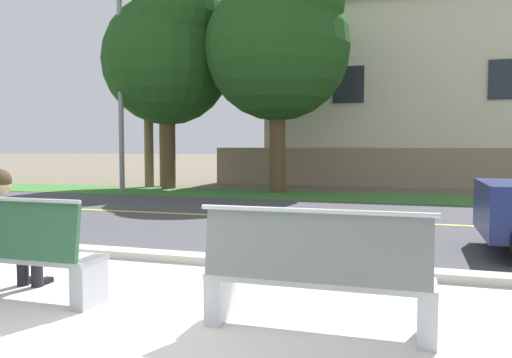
% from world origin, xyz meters
% --- Properties ---
extents(ground_plane, '(140.00, 140.00, 0.00)m').
position_xyz_m(ground_plane, '(0.00, 8.00, 0.00)').
color(ground_plane, '#665B4C').
extents(sidewalk_pavement, '(44.00, 3.60, 0.01)m').
position_xyz_m(sidewalk_pavement, '(0.00, 0.40, 0.01)').
color(sidewalk_pavement, beige).
rests_on(sidewalk_pavement, ground_plane).
extents(curb_edge, '(44.00, 0.30, 0.11)m').
position_xyz_m(curb_edge, '(0.00, 2.35, 0.06)').
color(curb_edge, '#ADA89E').
rests_on(curb_edge, ground_plane).
extents(street_asphalt, '(52.00, 8.00, 0.01)m').
position_xyz_m(street_asphalt, '(0.00, 6.50, 0.00)').
color(street_asphalt, '#424247').
rests_on(street_asphalt, ground_plane).
extents(road_centre_line, '(48.00, 0.14, 0.01)m').
position_xyz_m(road_centre_line, '(0.00, 6.50, 0.01)').
color(road_centre_line, '#E0CC4C').
rests_on(road_centre_line, ground_plane).
extents(far_verge_grass, '(48.00, 2.80, 0.02)m').
position_xyz_m(far_verge_grass, '(0.00, 11.22, 0.01)').
color(far_verge_grass, '#38702D').
rests_on(far_verge_grass, ground_plane).
extents(bench_left, '(1.79, 0.48, 1.01)m').
position_xyz_m(bench_left, '(-1.46, 0.39, 0.45)').
color(bench_left, '#9EA0A8').
rests_on(bench_left, ground_plane).
extents(bench_right, '(1.79, 0.48, 1.01)m').
position_xyz_m(bench_right, '(1.46, 0.39, 0.45)').
color(bench_right, silver).
rests_on(bench_right, ground_plane).
extents(seated_person_grey, '(0.52, 0.68, 1.25)m').
position_xyz_m(seated_person_grey, '(-1.63, 0.56, 0.68)').
color(seated_person_grey, black).
rests_on(seated_person_grey, ground_plane).
extents(streetlamp, '(0.24, 2.10, 7.55)m').
position_xyz_m(streetlamp, '(-6.73, 11.01, 4.29)').
color(streetlamp, gray).
rests_on(streetlamp, ground_plane).
extents(shade_tree_far_left, '(4.36, 4.36, 7.20)m').
position_xyz_m(shade_tree_far_left, '(-5.71, 12.25, 4.68)').
color(shade_tree_far_left, brown).
rests_on(shade_tree_far_left, ground_plane).
extents(shade_tree_left, '(4.50, 4.50, 7.43)m').
position_xyz_m(shade_tree_left, '(-1.77, 11.93, 4.83)').
color(shade_tree_left, brown).
rests_on(shade_tree_left, ground_plane).
extents(garden_wall, '(13.00, 0.36, 1.40)m').
position_xyz_m(garden_wall, '(1.44, 15.02, 0.70)').
color(garden_wall, gray).
rests_on(garden_wall, ground_plane).
extents(house_across_street, '(12.28, 6.91, 7.22)m').
position_xyz_m(house_across_street, '(2.47, 18.21, 3.66)').
color(house_across_street, beige).
rests_on(house_across_street, ground_plane).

